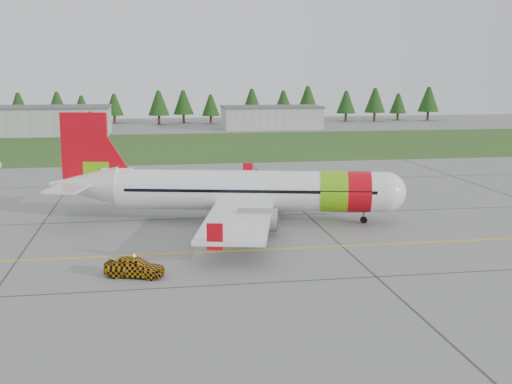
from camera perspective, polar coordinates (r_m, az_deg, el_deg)
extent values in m
plane|color=gray|center=(42.61, -2.23, -8.24)|extent=(320.00, 320.00, 0.00)
cylinder|color=white|center=(59.54, -0.47, 0.14)|extent=(25.02, 9.22, 3.72)
sphere|color=white|center=(59.95, 11.44, 0.00)|extent=(3.72, 3.72, 3.72)
cone|color=white|center=(62.60, -15.01, 0.61)|extent=(7.35, 5.13, 3.72)
cube|color=black|center=(59.93, 11.73, 0.31)|extent=(2.05, 2.76, 0.53)
cylinder|color=#6FBD0E|center=(59.49, 6.89, 0.06)|extent=(3.28, 4.26, 3.80)
cylinder|color=red|center=(59.66, 9.08, 0.03)|extent=(2.90, 4.18, 3.80)
cube|color=white|center=(59.77, -0.92, -0.84)|extent=(12.00, 30.94, 0.34)
cube|color=red|center=(74.66, -0.73, 1.86)|extent=(1.15, 0.43, 1.91)
cube|color=red|center=(45.03, -3.68, -3.98)|extent=(1.15, 0.43, 1.91)
cylinder|color=gray|center=(64.92, 0.70, -0.40)|extent=(3.80, 2.73, 2.00)
cylinder|color=gray|center=(54.67, 0.14, -2.49)|extent=(3.80, 2.73, 2.00)
cube|color=red|center=(62.09, -14.98, 3.51)|extent=(4.36, 1.32, 7.25)
cube|color=#6FBD0E|center=(62.04, -13.97, 1.59)|extent=(2.51, 0.95, 2.29)
cube|color=white|center=(62.71, -15.43, 0.82)|extent=(5.45, 11.38, 0.21)
cylinder|color=slate|center=(60.17, 9.56, -2.12)|extent=(0.17, 0.17, 1.34)
cylinder|color=black|center=(60.25, 9.55, -2.44)|extent=(0.69, 0.41, 0.65)
cylinder|color=slate|center=(62.66, -1.60, -1.25)|extent=(0.21, 0.21, 1.81)
cylinder|color=black|center=(62.78, -1.94, -1.61)|extent=(1.06, 0.64, 0.99)
cylinder|color=slate|center=(57.46, -2.08, -2.33)|extent=(0.21, 0.21, 1.81)
cylinder|color=black|center=(57.60, -2.46, -2.73)|extent=(1.06, 0.64, 0.99)
imported|color=orange|center=(44.40, -10.80, -4.86)|extent=(1.85, 2.01, 4.12)
cube|color=#30561E|center=(122.90, -7.03, 4.08)|extent=(320.00, 50.00, 0.03)
cube|color=gold|center=(50.20, -3.38, -5.31)|extent=(120.00, 0.25, 0.02)
cube|color=#A8A8A3|center=(152.49, -18.91, 5.96)|extent=(32.00, 14.00, 6.00)
cube|color=#A8A8A3|center=(161.23, 1.36, 6.60)|extent=(24.00, 12.00, 5.20)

